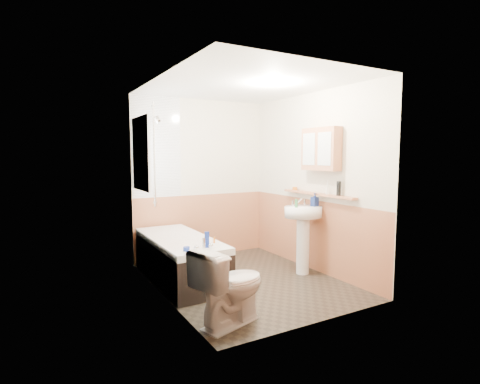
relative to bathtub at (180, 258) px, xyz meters
name	(u,v)px	position (x,y,z in m)	size (l,w,h in m)	color
floor	(246,281)	(0.73, -0.46, -0.30)	(2.80, 2.80, 0.00)	black
ceiling	(246,85)	(0.73, -0.46, 2.20)	(2.80, 2.80, 0.00)	white
wall_back	(201,179)	(0.73, 0.95, 0.95)	(2.20, 0.02, 2.50)	beige
wall_front	(322,196)	(0.73, -1.87, 0.95)	(2.20, 0.02, 2.50)	beige
wall_left	(161,189)	(-0.38, -0.46, 0.95)	(0.02, 2.80, 2.50)	beige
wall_right	(313,182)	(1.84, -0.46, 0.95)	(0.02, 2.80, 2.50)	beige
wainscot_right	(311,234)	(1.82, -0.46, 0.20)	(0.01, 2.80, 1.00)	#BE754E
wainscot_front	(318,272)	(0.73, -1.85, 0.20)	(2.20, 0.01, 1.00)	#BE754E
wainscot_back	(202,226)	(0.73, 0.93, 0.20)	(2.20, 0.01, 1.00)	#BE754E
tile_cladding_left	(163,189)	(-0.36, -0.46, 0.95)	(0.01, 2.80, 2.50)	white
tile_return_back	(156,147)	(0.00, 0.93, 1.45)	(0.75, 0.01, 1.50)	white
window	(142,154)	(-0.33, 0.49, 1.35)	(0.03, 0.79, 0.99)	white
bathtub	(180,258)	(0.00, 0.00, 0.00)	(0.70, 1.74, 0.71)	black
shower_riser	(155,146)	(-0.31, -0.03, 1.44)	(0.11, 0.09, 1.28)	silver
toilet	(231,286)	(-0.03, -1.46, 0.08)	(0.43, 0.77, 0.75)	white
sink	(303,226)	(1.57, -0.58, 0.37)	(0.55, 0.44, 1.05)	white
pine_shelf	(317,194)	(1.77, -0.63, 0.80)	(0.10, 1.37, 0.03)	#BE754E
medicine_cabinet	(321,149)	(1.74, -0.71, 1.41)	(0.16, 0.63, 0.57)	#BE754E
foam_can	(339,188)	(1.77, -1.03, 0.91)	(0.06, 0.06, 0.19)	black
green_bottle	(327,187)	(1.77, -0.82, 0.92)	(0.04, 0.04, 0.20)	silver
black_jar	(295,188)	(1.77, -0.13, 0.84)	(0.07, 0.07, 0.05)	orange
soap_bottle	(315,203)	(1.71, -0.65, 0.68)	(0.08, 0.18, 0.08)	navy
clear_bottle	(296,203)	(1.42, -0.62, 0.69)	(0.04, 0.04, 0.11)	#388447
blue_gel	(207,240)	(0.08, -0.68, 0.37)	(0.05, 0.03, 0.18)	#19339E
cream_jar	(186,249)	(-0.18, -0.70, 0.30)	(0.07, 0.07, 0.05)	#19339E
orange_bottle	(214,240)	(0.25, -0.52, 0.31)	(0.02, 0.02, 0.07)	orange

